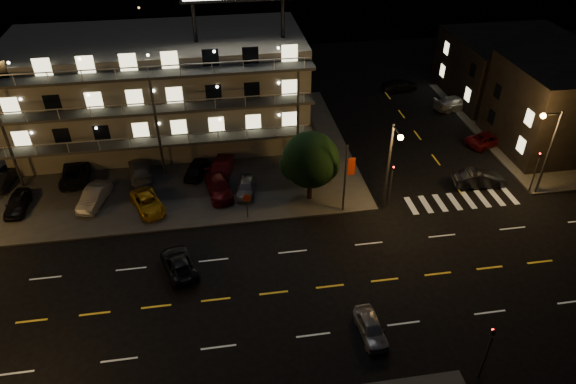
{
  "coord_description": "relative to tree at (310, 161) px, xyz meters",
  "views": [
    {
      "loc": [
        -4.93,
        -24.89,
        26.24
      ],
      "look_at": [
        0.27,
        8.0,
        2.76
      ],
      "focal_mm": 32.0,
      "sensor_mm": 36.0,
      "label": 1
    }
  ],
  "objects": [
    {
      "name": "stop_sign",
      "position": [
        -5.52,
        -1.98,
        -2.14
      ],
      "size": [
        0.91,
        0.11,
        2.61
      ],
      "color": "#2D2D30",
      "rests_on": "ground"
    },
    {
      "name": "curb_ne",
      "position": [
        27.48,
        9.45,
        -3.78
      ],
      "size": [
        16.0,
        24.0,
        0.15
      ],
      "primitive_type": "cube",
      "color": "#3A3B38",
      "rests_on": "ground"
    },
    {
      "name": "lot_car_2",
      "position": [
        -13.68,
        0.54,
        -3.09
      ],
      "size": [
        3.52,
        4.85,
        1.23
      ],
      "primitive_type": "imported",
      "rotation": [
        0.0,
        0.0,
        0.38
      ],
      "color": "#C18D12",
      "rests_on": "curb_nw"
    },
    {
      "name": "lot_car_7",
      "position": [
        -14.68,
        5.84,
        -3.01
      ],
      "size": [
        2.66,
        5.03,
        1.39
      ],
      "primitive_type": "imported",
      "rotation": [
        0.0,
        0.0,
        3.3
      ],
      "color": "gray",
      "rests_on": "curb_nw"
    },
    {
      "name": "tree",
      "position": [
        0.0,
        0.0,
        0.0
      ],
      "size": [
        4.95,
        4.77,
        6.24
      ],
      "color": "black",
      "rests_on": "curb_nw"
    },
    {
      "name": "ground",
      "position": [
        -2.52,
        -10.55,
        -3.86
      ],
      "size": [
        140.0,
        140.0,
        0.0
      ],
      "primitive_type": "plane",
      "color": "black",
      "rests_on": "ground"
    },
    {
      "name": "road_car_west",
      "position": [
        -11.01,
        -7.17,
        -3.25
      ],
      "size": [
        3.17,
        4.78,
        1.22
      ],
      "primitive_type": "imported",
      "rotation": [
        0.0,
        0.0,
        3.42
      ],
      "color": "black",
      "rests_on": "ground"
    },
    {
      "name": "side_car_0",
      "position": [
        15.42,
        -0.36,
        -3.09
      ],
      "size": [
        4.78,
        1.98,
        1.54
      ],
      "primitive_type": "imported",
      "rotation": [
        0.0,
        0.0,
        1.49
      ],
      "color": "black",
      "rests_on": "ground"
    },
    {
      "name": "signal_ne",
      "position": [
        19.47,
        -2.05,
        -1.29
      ],
      "size": [
        0.27,
        0.2,
        4.6
      ],
      "color": "#2D2D30",
      "rests_on": "ground"
    },
    {
      "name": "side_car_3",
      "position": [
        15.32,
        20.77,
        -3.12
      ],
      "size": [
        4.37,
        1.93,
        1.46
      ],
      "primitive_type": "imported",
      "rotation": [
        0.0,
        0.0,
        1.62
      ],
      "color": "black",
      "rests_on": "ground"
    },
    {
      "name": "lot_car_5",
      "position": [
        -26.56,
        6.35,
        -2.99
      ],
      "size": [
        2.09,
        4.49,
        1.43
      ],
      "primitive_type": "imported",
      "rotation": [
        0.0,
        0.0,
        3.0
      ],
      "color": "black",
      "rests_on": "curb_nw"
    },
    {
      "name": "road_car_east",
      "position": [
        1.08,
        -15.03,
        -3.24
      ],
      "size": [
        1.61,
        3.65,
        1.22
      ],
      "primitive_type": "imported",
      "rotation": [
        0.0,
        0.0,
        0.05
      ],
      "color": "gray",
      "rests_on": "ground"
    },
    {
      "name": "lot_car_0",
      "position": [
        -24.44,
        2.12,
        -3.05
      ],
      "size": [
        1.59,
        3.88,
        1.32
      ],
      "primitive_type": "imported",
      "rotation": [
        0.0,
        0.0,
        -0.01
      ],
      "color": "black",
      "rests_on": "curb_nw"
    },
    {
      "name": "lot_car_6",
      "position": [
        -20.43,
        6.28,
        -2.96
      ],
      "size": [
        2.82,
        5.49,
        1.48
      ],
      "primitive_type": "imported",
      "rotation": [
        0.0,
        0.0,
        3.21
      ],
      "color": "black",
      "rests_on": "curb_nw"
    },
    {
      "name": "lot_car_9",
      "position": [
        -7.14,
        5.11,
        -2.96
      ],
      "size": [
        2.47,
        4.73,
        1.48
      ],
      "primitive_type": "imported",
      "rotation": [
        0.0,
        0.0,
        2.93
      ],
      "color": "#5B0D10",
      "rests_on": "curb_nw"
    },
    {
      "name": "signal_nw",
      "position": [
        6.48,
        -2.05,
        -1.29
      ],
      "size": [
        0.2,
        0.27,
        4.6
      ],
      "color": "#2D2D30",
      "rests_on": "ground"
    },
    {
      "name": "lot_car_3",
      "position": [
        -7.66,
        1.92,
        -3.01
      ],
      "size": [
        2.62,
        5.02,
        1.39
      ],
      "primitive_type": "imported",
      "rotation": [
        0.0,
        0.0,
        0.14
      ],
      "color": "#5B0D10",
      "rests_on": "curb_nw"
    },
    {
      "name": "signal_sw",
      "position": [
        6.48,
        -19.05,
        -1.29
      ],
      "size": [
        0.2,
        0.27,
        4.6
      ],
      "color": "#2D2D30",
      "rests_on": "ground"
    },
    {
      "name": "side_bldg_back",
      "position": [
        27.47,
        17.45,
        -0.36
      ],
      "size": [
        14.06,
        12.0,
        7.0
      ],
      "color": "black",
      "rests_on": "ground"
    },
    {
      "name": "lot_car_8",
      "position": [
        -9.57,
        5.2,
        -3.03
      ],
      "size": [
        2.63,
        4.23,
        1.34
      ],
      "primitive_type": "imported",
      "rotation": [
        0.0,
        0.0,
        2.86
      ],
      "color": "black",
      "rests_on": "curb_nw"
    },
    {
      "name": "side_car_1",
      "position": [
        19.71,
        6.52,
        -3.21
      ],
      "size": [
        5.09,
        3.56,
        1.29
      ],
      "primitive_type": "imported",
      "rotation": [
        0.0,
        0.0,
        1.91
      ],
      "color": "#5B0D10",
      "rests_on": "ground"
    },
    {
      "name": "motel",
      "position": [
        -12.47,
        13.33,
        1.49
      ],
      "size": [
        28.0,
        13.8,
        18.1
      ],
      "color": "gray",
      "rests_on": "ground"
    },
    {
      "name": "streetlight_ne",
      "position": [
        19.61,
        -2.25,
        1.1
      ],
      "size": [
        1.92,
        0.44,
        8.0
      ],
      "color": "#2D2D30",
      "rests_on": "ground"
    },
    {
      "name": "lot_car_1",
      "position": [
        -18.2,
        2.02,
        -2.99
      ],
      "size": [
        2.63,
        4.59,
        1.43
      ],
      "primitive_type": "imported",
      "rotation": [
        0.0,
        0.0,
        -0.27
      ],
      "color": "gray",
      "rests_on": "curb_nw"
    },
    {
      "name": "banner_north",
      "position": [
        2.56,
        -2.15,
        -0.43
      ],
      "size": [
        0.83,
        0.16,
        6.4
      ],
      "color": "#2D2D30",
      "rests_on": "ground"
    },
    {
      "name": "side_car_2",
      "position": [
        19.95,
        14.8,
        -3.11
      ],
      "size": [
        5.46,
        3.11,
        1.49
      ],
      "primitive_type": "imported",
      "rotation": [
        0.0,
        0.0,
        1.78
      ],
      "color": "gray",
      "rests_on": "ground"
    },
    {
      "name": "curb_nw",
      "position": [
        -16.52,
        9.45,
        -3.78
      ],
      "size": [
        44.0,
        24.0,
        0.15
      ],
      "primitive_type": "cube",
      "color": "#3A3B38",
      "rests_on": "ground"
    },
    {
      "name": "lot_car_4",
      "position": [
        -5.3,
        1.66,
        -3.08
      ],
      "size": [
        2.21,
        3.91,
        1.26
      ],
      "primitive_type": "imported",
      "rotation": [
        0.0,
        0.0,
        -0.21
      ],
      "color": "gray",
      "rests_on": "curb_nw"
    },
    {
      "name": "streetlight_nc",
      "position": [
        5.98,
        -2.61,
        1.1
      ],
      "size": [
        0.44,
        1.92,
        8.0
      ],
      "color": "#2D2D30",
      "rests_on": "ground"
    },
    {
      "name": "side_bldg_front",
      "position": [
        27.47,
        5.45,
        0.39
      ],
      "size": [
        14.06,
        10.0,
        8.5
      ],
      "color": "black",
      "rests_on": "ground"
    }
  ]
}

